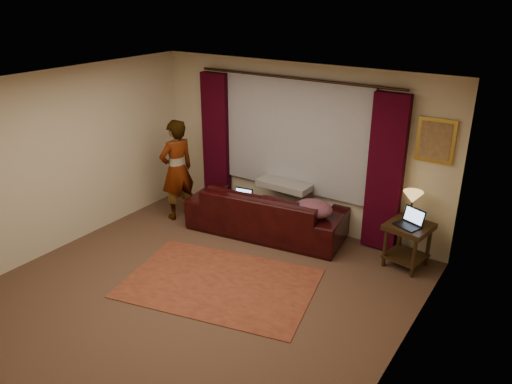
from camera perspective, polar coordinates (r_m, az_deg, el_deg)
floor at (r=6.57m, az=-6.64°, el=-11.33°), size 5.00×5.00×0.01m
ceiling at (r=5.57m, az=-7.85°, el=11.58°), size 5.00×5.00×0.02m
wall_back at (r=7.88m, az=4.62°, el=5.19°), size 5.00×0.02×2.60m
wall_left at (r=7.72m, az=-21.55°, el=3.28°), size 0.02×5.00×2.60m
wall_right at (r=4.85m, az=16.19°, el=-7.22°), size 0.02×5.00×2.60m
sheer_curtain at (r=7.78m, az=4.45°, el=6.49°), size 2.50×0.05×1.80m
drape_left at (r=8.62m, az=-4.55°, el=5.87°), size 0.50×0.14×2.30m
drape_right at (r=7.26m, az=14.56°, el=1.98°), size 0.50×0.14×2.30m
curtain_rod at (r=7.54m, az=4.46°, el=12.84°), size 0.04×0.04×3.40m
picture_frame at (r=7.01m, az=19.85°, el=5.55°), size 0.50×0.04×0.60m
sofa at (r=7.78m, az=1.25°, el=-1.31°), size 2.58×1.39×0.99m
throw_blanket at (r=7.78m, az=3.26°, el=2.62°), size 0.88×0.38×0.10m
clothing_pile at (r=7.34m, az=6.62°, el=-1.93°), size 0.64×0.54×0.24m
laptop_sofa at (r=7.72m, az=-1.76°, el=-0.63°), size 0.34×0.36×0.22m
area_rug at (r=6.70m, az=-4.15°, el=-10.34°), size 2.74×2.12×0.01m
end_table at (r=7.23m, az=16.86°, el=-5.83°), size 0.64×0.64×0.64m
tiffany_lamp at (r=7.11m, az=17.35°, el=-1.57°), size 0.30×0.30×0.43m
laptop_table at (r=6.97m, az=17.02°, el=-2.89°), size 0.44×0.45×0.24m
person at (r=8.29m, az=-9.03°, el=2.52°), size 0.61×0.61×1.69m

